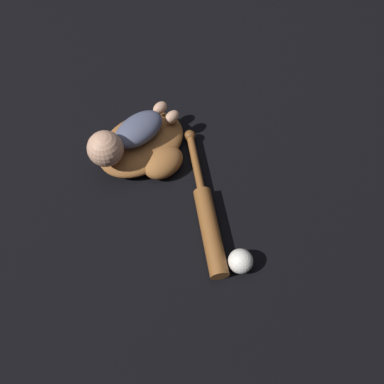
{
  "coord_description": "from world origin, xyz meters",
  "views": [
    {
      "loc": [
        0.34,
        0.78,
        1.09
      ],
      "look_at": [
        -0.02,
        0.28,
        0.07
      ],
      "focal_mm": 35.0,
      "sensor_mm": 36.0,
      "label": 1
    }
  ],
  "objects_px": {
    "baseball_glove": "(145,147)",
    "baseball": "(241,261)",
    "baby_figure": "(125,137)",
    "baseball_bat": "(207,215)"
  },
  "relations": [
    {
      "from": "baseball_bat",
      "to": "baseball",
      "type": "height_order",
      "value": "baseball"
    },
    {
      "from": "baseball_glove",
      "to": "baseball",
      "type": "height_order",
      "value": "baseball_glove"
    },
    {
      "from": "baby_figure",
      "to": "baseball_glove",
      "type": "bearing_deg",
      "value": 171.92
    },
    {
      "from": "baseball_glove",
      "to": "baseball",
      "type": "relative_size",
      "value": 4.93
    },
    {
      "from": "baseball_bat",
      "to": "baseball_glove",
      "type": "bearing_deg",
      "value": -87.15
    },
    {
      "from": "baby_figure",
      "to": "baseball",
      "type": "height_order",
      "value": "baby_figure"
    },
    {
      "from": "baby_figure",
      "to": "baseball",
      "type": "bearing_deg",
      "value": 96.81
    },
    {
      "from": "baby_figure",
      "to": "baseball_bat",
      "type": "relative_size",
      "value": 0.7
    },
    {
      "from": "baseball_glove",
      "to": "baseball_bat",
      "type": "height_order",
      "value": "baseball_glove"
    },
    {
      "from": "baseball_glove",
      "to": "baby_figure",
      "type": "height_order",
      "value": "baby_figure"
    }
  ]
}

